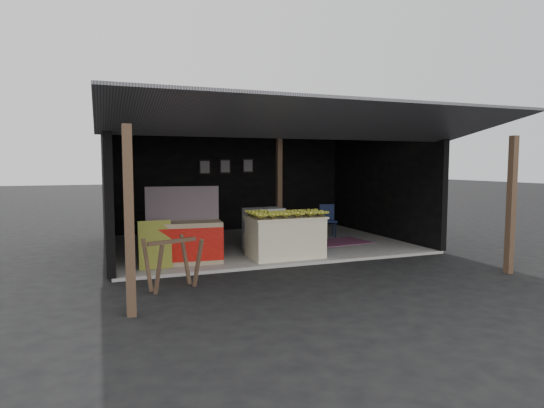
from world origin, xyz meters
name	(u,v)px	position (x,y,z in m)	size (l,w,h in m)	color
ground	(301,266)	(0.00, 0.00, 0.00)	(80.00, 80.00, 0.00)	black
concrete_slab	(259,244)	(0.00, 2.50, 0.03)	(7.00, 5.00, 0.06)	gray
shophouse	(254,160)	(0.00, 2.82, 2.10)	(7.40, 7.29, 3.02)	black
banana_table	(285,237)	(-0.06, 0.65, 0.49)	(1.56, 0.97, 0.86)	white
banana_pile	(285,212)	(-0.06, 0.65, 1.00)	(1.43, 0.86, 0.17)	yellow
white_crate	(264,229)	(-0.18, 1.63, 0.53)	(0.88, 0.63, 0.94)	white
neighbor_stall	(184,240)	(-2.13, 0.83, 0.51)	(1.50, 0.78, 1.49)	#998466
green_signboard	(155,245)	(-2.72, 0.51, 0.51)	(0.60, 0.04, 0.90)	black
sawhorse	(173,258)	(-2.60, -0.85, 0.51)	(0.91, 0.90, 0.81)	#513828
water_barrel	(316,242)	(0.79, 0.90, 0.29)	(0.31, 0.31, 0.46)	navy
plastic_chair	(328,218)	(2.04, 2.75, 0.56)	(0.49, 0.49, 0.86)	#091336
magenta_rug	(338,242)	(1.86, 1.86, 0.07)	(1.50, 1.00, 0.01)	maroon
picture_frames	(226,166)	(-0.17, 4.89, 1.93)	(1.62, 0.04, 0.46)	black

